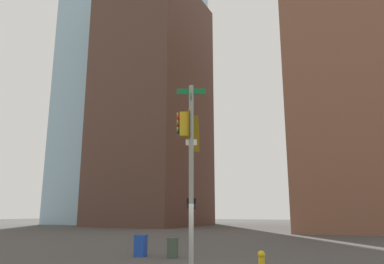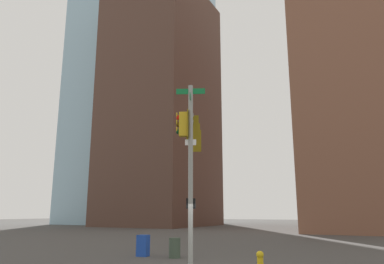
# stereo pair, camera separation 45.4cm
# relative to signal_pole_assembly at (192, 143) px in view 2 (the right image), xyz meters

# --- Properties ---
(signal_pole_assembly) EXTENTS (5.31, 2.75, 7.37)m
(signal_pole_assembly) POSITION_rel_signal_pole_assembly_xyz_m (0.00, 0.00, 0.00)
(signal_pole_assembly) COLOR gray
(signal_pole_assembly) RESTS_ON ground_plane
(fire_hydrant) EXTENTS (0.34, 0.26, 0.87)m
(fire_hydrant) POSITION_rel_signal_pole_assembly_xyz_m (1.46, 3.41, -4.76)
(fire_hydrant) COLOR gold
(fire_hydrant) RESTS_ON ground_plane
(litter_bin) EXTENTS (0.56, 0.56, 0.95)m
(litter_bin) POSITION_rel_signal_pole_assembly_xyz_m (-1.87, -1.91, -4.76)
(litter_bin) COLOR #384738
(litter_bin) RESTS_ON ground_plane
(newspaper_box) EXTENTS (0.50, 0.60, 1.05)m
(newspaper_box) POSITION_rel_signal_pole_assembly_xyz_m (-1.72, -3.67, -4.71)
(newspaper_box) COLOR #193FA5
(newspaper_box) RESTS_ON ground_plane
(building_brick_nearside) EXTENTS (26.77, 14.74, 35.45)m
(building_brick_nearside) POSITION_rel_signal_pole_assembly_xyz_m (-38.07, 6.86, 12.49)
(building_brick_nearside) COLOR brown
(building_brick_nearside) RESTS_ON ground_plane
(building_brick_midblock) EXTENTS (17.95, 15.11, 40.92)m
(building_brick_midblock) POSITION_rel_signal_pole_assembly_xyz_m (-37.85, -25.32, 15.23)
(building_brick_midblock) COLOR #4C3328
(building_brick_midblock) RESTS_ON ground_plane
(building_glass_tower) EXTENTS (24.00, 22.96, 66.01)m
(building_glass_tower) POSITION_rel_signal_pole_assembly_xyz_m (-46.26, -35.03, 27.78)
(building_glass_tower) COLOR #8CB2C6
(building_glass_tower) RESTS_ON ground_plane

